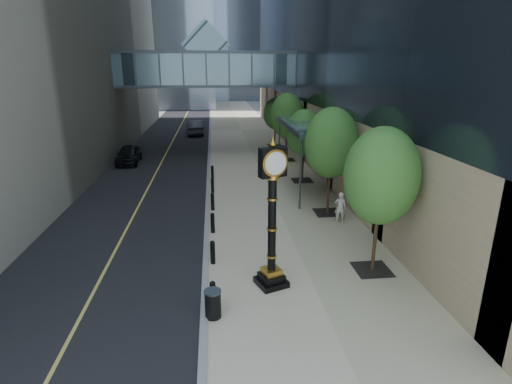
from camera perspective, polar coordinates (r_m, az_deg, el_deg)
ground at (r=13.43m, az=6.12°, el=-18.08°), size 320.00×320.00×0.00m
road at (r=51.43m, az=-11.10°, el=8.54°), size 8.00×180.00×0.02m
sidewalk at (r=51.35m, az=-2.07°, el=8.87°), size 8.00×180.00×0.06m
curb at (r=51.23m, az=-6.59°, el=8.75°), size 0.25×180.00×0.07m
skywalk at (r=38.64m, az=-7.09°, el=17.32°), size 17.00×4.20×5.80m
entrance_canopy at (r=25.61m, az=7.63°, el=9.32°), size 3.00×8.00×4.38m
bollard_row at (r=20.95m, az=-6.22°, el=-2.90°), size 0.20×16.20×0.90m
street_trees at (r=26.32m, az=7.52°, el=8.56°), size 2.80×28.55×5.76m
street_clock at (r=14.15m, az=2.29°, el=-4.91°), size 1.30×1.30×5.39m
trash_bin at (r=13.33m, az=-6.17°, el=-15.71°), size 0.68×0.68×0.90m
pedestrian at (r=20.92m, az=11.96°, el=-2.17°), size 0.70×0.58×1.63m
car_near at (r=35.00m, az=-17.73°, el=5.12°), size 1.80×4.33×1.47m
car_far at (r=48.41m, az=-8.74°, el=9.12°), size 2.24×5.16×1.65m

